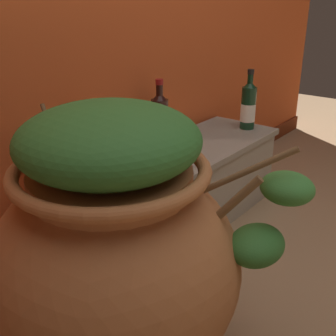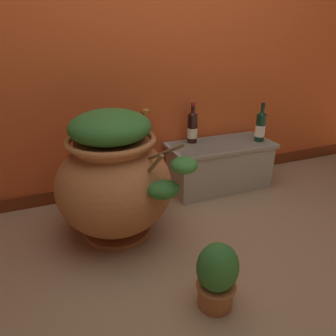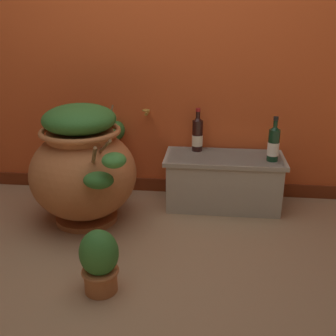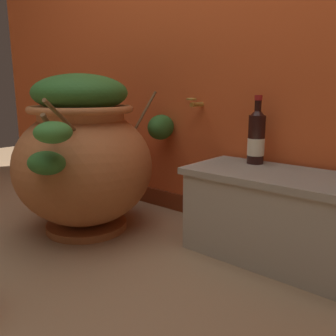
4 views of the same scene
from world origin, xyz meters
name	(u,v)px [view 4 (image 4 of 4)]	position (x,y,z in m)	size (l,w,h in m)	color
ground_plane	(39,308)	(0.00, 0.00, 0.00)	(7.00, 7.00, 0.00)	#9E7A56
terracotta_urn	(84,156)	(-0.46, 0.55, 0.40)	(0.73, 0.99, 0.81)	#B26638
stone_ledge	(284,214)	(0.48, 0.89, 0.21)	(0.86, 0.40, 0.39)	#B2A893
wine_bottle_left	(256,136)	(0.28, 1.00, 0.52)	(0.08, 0.08, 0.32)	black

